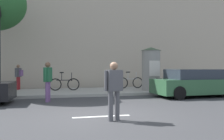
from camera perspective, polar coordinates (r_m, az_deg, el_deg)
ground_plane at (r=7.65m, az=-2.44°, el=-10.83°), size 80.00×80.00×0.00m
sidewalk_curb at (r=14.50m, az=-7.88°, el=-5.10°), size 36.00×4.00×0.15m
lane_markings at (r=7.65m, az=-2.44°, el=-10.80°), size 25.80×0.16×0.01m
building_backdrop at (r=19.77m, az=-9.40°, el=11.57°), size 36.00×5.00×10.55m
poster_column at (r=14.71m, az=9.09°, el=0.37°), size 1.20×1.20×2.57m
pedestrian_in_red_top at (r=11.09m, az=-14.79°, el=-1.87°), size 0.38×0.59×1.76m
pedestrian_in_dark_shirt at (r=6.93m, az=0.46°, el=-3.82°), size 0.59×0.35×1.67m
pedestrian_in_light_jacket at (r=16.01m, az=-21.02°, el=-1.06°), size 0.47×0.56×1.54m
bicycle_leaning at (r=14.70m, az=-11.08°, el=-3.21°), size 1.77×0.19×1.09m
bicycle_upright at (r=15.99m, az=4.29°, el=-2.89°), size 1.77×0.18×1.09m
parked_car_blue at (r=13.41m, az=19.12°, el=-2.95°), size 4.65×2.15×1.42m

